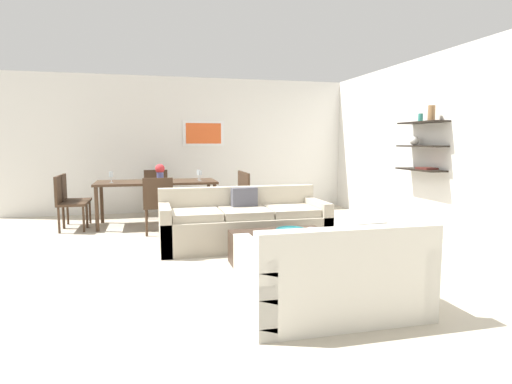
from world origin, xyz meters
name	(u,v)px	position (x,y,z in m)	size (l,w,h in m)	color
ground_plane	(238,252)	(0.00, 0.00, 0.00)	(18.00, 18.00, 0.00)	#BCB29E
back_wall_unit	(217,145)	(0.30, 3.53, 1.35)	(8.40, 0.09, 2.70)	silver
right_wall_shelf_unit	(420,146)	(3.03, 0.59, 1.35)	(0.34, 8.20, 2.70)	silver
sofa_beige	(243,224)	(0.14, 0.34, 0.29)	(2.23, 0.90, 0.78)	#B2A893
loveseat_white	(332,278)	(0.36, -2.09, 0.29)	(1.46, 0.90, 0.78)	silver
coffee_table	(285,253)	(0.35, -0.89, 0.19)	(1.10, 1.05, 0.38)	#38281E
decorative_bowl	(291,231)	(0.43, -0.82, 0.42)	(0.33, 0.33, 0.07)	#19666B
candle_jar	(311,231)	(0.65, -0.89, 0.42)	(0.08, 0.08, 0.08)	silver
apple_on_coffee_table	(263,236)	(0.07, -0.99, 0.42)	(0.08, 0.08, 0.08)	red
dining_table	(157,185)	(-0.96, 2.18, 0.68)	(2.00, 0.87, 0.75)	#422D1E
dining_chair_left_near	(66,199)	(-2.37, 1.98, 0.50)	(0.44, 0.44, 0.88)	#422D1E
dining_chair_head	(156,190)	(-0.96, 3.02, 0.50)	(0.44, 0.44, 0.88)	#422D1E
dining_chair_right_far	(235,192)	(0.44, 2.37, 0.50)	(0.44, 0.44, 0.88)	#422D1E
dining_chair_left_far	(71,196)	(-2.37, 2.37, 0.50)	(0.44, 0.44, 0.88)	#422D1E
dining_chair_right_near	(240,194)	(0.44, 1.98, 0.50)	(0.44, 0.44, 0.88)	#422D1E
dining_chair_foot	(158,202)	(-0.96, 1.34, 0.50)	(0.44, 0.44, 0.88)	#422D1E
wine_glass_right_near	(200,173)	(-0.24, 2.07, 0.88)	(0.07, 0.07, 0.17)	silver
wine_glass_left_near	(111,175)	(-1.69, 2.07, 0.88)	(0.06, 0.06, 0.18)	silver
wine_glass_right_far	(198,173)	(-0.24, 2.28, 0.87)	(0.06, 0.06, 0.18)	silver
centerpiece_vase	(160,171)	(-0.90, 2.15, 0.92)	(0.16, 0.16, 0.29)	#4C518C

